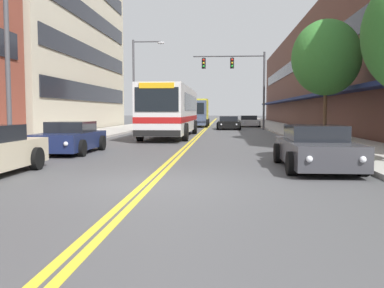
% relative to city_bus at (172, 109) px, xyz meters
% --- Properties ---
extents(ground_plane, '(240.00, 240.00, 0.00)m').
position_rel_city_bus_xyz_m(ground_plane, '(1.67, 18.73, -1.77)').
color(ground_plane, '#4C4C4F').
extents(sidewalk_left, '(3.83, 106.00, 0.14)m').
position_rel_city_bus_xyz_m(sidewalk_left, '(-5.75, 18.73, -1.70)').
color(sidewalk_left, '#B2ADA5').
rests_on(sidewalk_left, ground_plane).
extents(sidewalk_right, '(3.83, 106.00, 0.14)m').
position_rel_city_bus_xyz_m(sidewalk_right, '(9.08, 18.73, -1.70)').
color(sidewalk_right, '#B2ADA5').
rests_on(sidewalk_right, ground_plane).
extents(centre_line, '(0.34, 106.00, 0.01)m').
position_rel_city_bus_xyz_m(centre_line, '(1.67, 18.73, -1.77)').
color(centre_line, yellow).
rests_on(centre_line, ground_plane).
extents(storefront_row_right, '(9.10, 68.00, 10.98)m').
position_rel_city_bus_xyz_m(storefront_row_right, '(15.23, 18.73, 3.71)').
color(storefront_row_right, brown).
rests_on(storefront_row_right, ground_plane).
extents(city_bus, '(2.82, 12.49, 3.13)m').
position_rel_city_bus_xyz_m(city_bus, '(0.00, 0.00, 0.00)').
color(city_bus, silver).
rests_on(city_bus, ground_plane).
extents(car_red_parked_left_mid, '(2.21, 4.62, 1.29)m').
position_rel_city_bus_xyz_m(car_red_parked_left_mid, '(-2.73, 11.78, -1.17)').
color(car_red_parked_left_mid, maroon).
rests_on(car_red_parked_left_mid, ground_plane).
extents(car_navy_parked_left_far, '(2.02, 4.25, 1.24)m').
position_rel_city_bus_xyz_m(car_navy_parked_left_far, '(-2.67, -11.28, -1.19)').
color(car_navy_parked_left_far, '#19234C').
rests_on(car_navy_parked_left_far, ground_plane).
extents(car_dark_grey_parked_right_foreground, '(2.02, 4.53, 1.24)m').
position_rel_city_bus_xyz_m(car_dark_grey_parked_right_foreground, '(6.00, -15.26, -1.19)').
color(car_dark_grey_parked_right_foreground, '#38383D').
rests_on(car_dark_grey_parked_right_foreground, ground_plane).
extents(car_silver_parked_right_mid, '(2.21, 4.86, 1.19)m').
position_rel_city_bus_xyz_m(car_silver_parked_right_mid, '(6.04, 18.53, -1.21)').
color(car_silver_parked_right_mid, '#B7B7BC').
rests_on(car_silver_parked_right_mid, ground_plane).
extents(car_black_moving_lead, '(2.15, 4.34, 1.21)m').
position_rel_city_bus_xyz_m(car_black_moving_lead, '(3.81, 11.58, -1.20)').
color(car_black_moving_lead, black).
rests_on(car_black_moving_lead, ground_plane).
extents(box_truck, '(2.70, 6.58, 2.96)m').
position_rel_city_bus_xyz_m(box_truck, '(0.42, 17.97, -0.22)').
color(box_truck, '#475675').
rests_on(box_truck, ground_plane).
extents(traffic_signal_mast, '(6.30, 0.38, 6.80)m').
position_rel_city_bus_xyz_m(traffic_signal_mast, '(4.78, 10.25, 3.08)').
color(traffic_signal_mast, '#47474C').
rests_on(traffic_signal_mast, ground_plane).
extents(street_lamp_left_far, '(2.52, 0.28, 7.14)m').
position_rel_city_bus_xyz_m(street_lamp_left_far, '(-3.25, 5.35, 2.55)').
color(street_lamp_left_far, '#47474C').
rests_on(street_lamp_left_far, ground_plane).
extents(street_tree_right_mid, '(3.63, 3.63, 6.34)m').
position_rel_city_bus_xyz_m(street_tree_right_mid, '(8.77, -4.31, 2.71)').
color(street_tree_right_mid, brown).
rests_on(street_tree_right_mid, sidewalk_right).
extents(fire_hydrant, '(0.28, 0.20, 0.82)m').
position_rel_city_bus_xyz_m(fire_hydrant, '(7.61, -8.55, -1.23)').
color(fire_hydrant, yellow).
rests_on(fire_hydrant, sidewalk_right).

